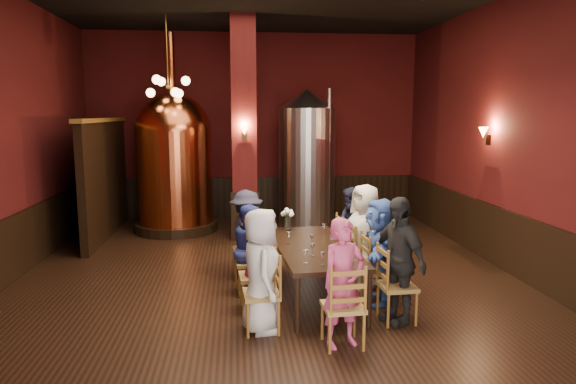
{
  "coord_description": "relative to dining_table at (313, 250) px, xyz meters",
  "views": [
    {
      "loc": [
        -0.48,
        -7.74,
        2.58
      ],
      "look_at": [
        0.33,
        0.2,
        1.35
      ],
      "focal_mm": 32.0,
      "sensor_mm": 36.0,
      "label": 1
    }
  ],
  "objects": [
    {
      "name": "person_3",
      "position": [
        -0.91,
        0.94,
        0.02
      ],
      "size": [
        0.68,
        0.99,
        1.41
      ],
      "primitive_type": "imported",
      "rotation": [
        0.0,
        0.0,
        1.76
      ],
      "color": "#1F1E2D",
      "rests_on": "ground"
    },
    {
      "name": "wine_glass_6",
      "position": [
        -0.33,
        0.14,
        0.15
      ],
      "size": [
        0.07,
        0.07,
        0.17
      ],
      "primitive_type": null,
      "color": "white",
      "rests_on": "dining_table"
    },
    {
      "name": "person_6",
      "position": [
        0.83,
        0.38,
        0.09
      ],
      "size": [
        0.7,
        0.87,
        1.55
      ],
      "primitive_type": "imported",
      "rotation": [
        0.0,
        0.0,
        5.02
      ],
      "color": "beige",
      "rests_on": "ground"
    },
    {
      "name": "partition",
      "position": [
        -3.79,
        4.05,
        0.51
      ],
      "size": [
        0.22,
        3.5,
        2.4
      ],
      "primitive_type": "cube",
      "color": "black",
      "rests_on": "ground"
    },
    {
      "name": "wine_glass_2",
      "position": [
        -0.1,
        -0.53,
        0.15
      ],
      "size": [
        0.07,
        0.07,
        0.17
      ],
      "primitive_type": null,
      "color": "white",
      "rests_on": "dining_table"
    },
    {
      "name": "wainscot_left",
      "position": [
        -4.55,
        0.85,
        -0.19
      ],
      "size": [
        0.08,
        9.9,
        1.0
      ],
      "primitive_type": "cube",
      "color": "black",
      "rests_on": "ground"
    },
    {
      "name": "sconce_column",
      "position": [
        -0.89,
        3.35,
        1.51
      ],
      "size": [
        0.2,
        0.2,
        0.36
      ],
      "primitive_type": null,
      "rotation": [
        0.0,
        0.0,
        3.14
      ],
      "color": "black",
      "rests_on": "column"
    },
    {
      "name": "wine_glass_4",
      "position": [
        0.25,
        0.61,
        0.15
      ],
      "size": [
        0.07,
        0.07,
        0.17
      ],
      "primitive_type": null,
      "color": "white",
      "rests_on": "dining_table"
    },
    {
      "name": "person_1",
      "position": [
        -0.83,
        -0.38,
        -0.03
      ],
      "size": [
        0.39,
        0.52,
        1.31
      ],
      "primitive_type": "imported",
      "rotation": [
        0.0,
        0.0,
        1.74
      ],
      "color": "maroon",
      "rests_on": "ground"
    },
    {
      "name": "chair_4",
      "position": [
        0.91,
        -0.94,
        -0.23
      ],
      "size": [
        0.49,
        0.49,
        0.92
      ],
      "primitive_type": null,
      "rotation": [
        0.0,
        0.0,
        1.63
      ],
      "color": "brown",
      "rests_on": "ground"
    },
    {
      "name": "person_0",
      "position": [
        -0.78,
        -1.05,
        0.05
      ],
      "size": [
        0.53,
        0.76,
        1.49
      ],
      "primitive_type": "imported",
      "rotation": [
        0.0,
        0.0,
        1.66
      ],
      "color": "silver",
      "rests_on": "ground"
    },
    {
      "name": "rose_vase",
      "position": [
        -0.26,
        0.99,
        0.3
      ],
      "size": [
        0.21,
        0.21,
        0.36
      ],
      "color": "white",
      "rests_on": "dining_table"
    },
    {
      "name": "wainscot_back",
      "position": [
        -0.59,
        5.81,
        -0.19
      ],
      "size": [
        7.9,
        0.08,
        1.0
      ],
      "primitive_type": "cube",
      "color": "black",
      "rests_on": "ground"
    },
    {
      "name": "wainscot_right",
      "position": [
        3.37,
        0.85,
        -0.19
      ],
      "size": [
        0.08,
        9.9,
        1.0
      ],
      "primitive_type": "cube",
      "color": "black",
      "rests_on": "ground"
    },
    {
      "name": "chair_8",
      "position": [
        0.1,
        -1.55,
        -0.23
      ],
      "size": [
        0.49,
        0.49,
        0.92
      ],
      "primitive_type": null,
      "rotation": [
        0.0,
        0.0,
        3.21
      ],
      "color": "brown",
      "rests_on": "ground"
    },
    {
      "name": "person_5",
      "position": [
        0.87,
        -0.27,
        0.04
      ],
      "size": [
        0.65,
        1.4,
        1.45
      ],
      "primitive_type": "imported",
      "rotation": [
        0.0,
        0.0,
        4.54
      ],
      "color": "#3859A8",
      "rests_on": "ground"
    },
    {
      "name": "wine_glass_3",
      "position": [
        -0.03,
        -0.95,
        0.15
      ],
      "size": [
        0.07,
        0.07,
        0.17
      ],
      "primitive_type": null,
      "color": "white",
      "rests_on": "dining_table"
    },
    {
      "name": "sconce_wall",
      "position": [
        3.31,
        1.65,
        1.51
      ],
      "size": [
        0.2,
        0.2,
        0.36
      ],
      "primitive_type": null,
      "rotation": [
        0.0,
        0.0,
        1.57
      ],
      "color": "black",
      "rests_on": "room"
    },
    {
      "name": "wine_glass_0",
      "position": [
        -0.22,
        -0.84,
        0.15
      ],
      "size": [
        0.07,
        0.07,
        0.17
      ],
      "primitive_type": null,
      "color": "white",
      "rests_on": "dining_table"
    },
    {
      "name": "chair_7",
      "position": [
        0.78,
        1.05,
        -0.23
      ],
      "size": [
        0.49,
        0.49,
        0.92
      ],
      "primitive_type": null,
      "rotation": [
        0.0,
        0.0,
        1.63
      ],
      "color": "brown",
      "rests_on": "ground"
    },
    {
      "name": "column",
      "position": [
        -0.89,
        3.65,
        1.56
      ],
      "size": [
        0.58,
        0.58,
        4.5
      ],
      "primitive_type": "cube",
      "color": "#4B1010",
      "rests_on": "ground"
    },
    {
      "name": "chair_5",
      "position": [
        0.87,
        -0.27,
        -0.23
      ],
      "size": [
        0.49,
        0.49,
        0.92
      ],
      "primitive_type": null,
      "rotation": [
        0.0,
        0.0,
        1.63
      ],
      "color": "brown",
      "rests_on": "ground"
    },
    {
      "name": "copper_kettle",
      "position": [
        -2.39,
        4.44,
        0.87
      ],
      "size": [
        2.09,
        2.09,
        4.26
      ],
      "rotation": [
        0.0,
        0.0,
        0.39
      ],
      "color": "black",
      "rests_on": "ground"
    },
    {
      "name": "person_4",
      "position": [
        0.91,
        -0.94,
        0.1
      ],
      "size": [
        0.7,
        1.01,
        1.58
      ],
      "primitive_type": "imported",
      "rotation": [
        0.0,
        0.0,
        5.09
      ],
      "color": "black",
      "rests_on": "ground"
    },
    {
      "name": "room",
      "position": [
        -0.59,
        0.85,
        1.56
      ],
      "size": [
        10.0,
        10.02,
        4.5
      ],
      "color": "black",
      "rests_on": "ground"
    },
    {
      "name": "person_7",
      "position": [
        0.78,
        1.05,
        0.01
      ],
      "size": [
        0.52,
        0.75,
        1.4
      ],
      "primitive_type": "imported",
      "rotation": [
        0.0,
        0.0,
        5.0
      ],
      "color": "black",
      "rests_on": "ground"
    },
    {
      "name": "chair_2",
      "position": [
        -0.87,
        0.27,
        -0.23
      ],
      "size": [
        0.49,
        0.49,
        0.92
      ],
      "primitive_type": null,
      "rotation": [
        0.0,
        0.0,
        -1.51
      ],
      "color": "brown",
      "rests_on": "ground"
    },
    {
      "name": "person_2",
      "position": [
        -0.87,
        0.27,
        -0.04
      ],
      "size": [
        0.37,
        0.66,
        1.3
      ],
      "primitive_type": "imported",
      "rotation": [
        0.0,
        0.0,
        1.48
      ],
      "color": "navy",
      "rests_on": "ground"
    },
    {
      "name": "pendant_cluster",
      "position": [
        -2.39,
        3.75,
        2.41
      ],
      "size": [
        0.9,
        0.9,
        1.7
      ],
      "primitive_type": null,
      "color": "#A57226",
      "rests_on": "room"
    },
    {
      "name": "person_8",
      "position": [
        0.1,
        -1.55,
        0.04
      ],
      "size": [
        0.62,
        0.52,
        1.46
      ],
      "primitive_type": "imported",
      "rotation": [
        0.0,
        0.0,
        6.65
      ],
      "color": "#AE3A65",
      "rests_on": "ground"
    },
    {
      "name": "wine_glass_7",
      "position": [
        -0.03,
        -0.07,
        0.15
      ],
      "size": [
        0.07,
        0.07,
        0.17
      ],
      "primitive_type": null,
      "color": "white",
      "rests_on": "dining_table"
    },
    {
      "name": "chair_6",
      "position": [
        0.83,
        0.38,
        -0.23
      ],
      "size": [
        0.49,
        0.49,
        0.92
      ],
      "primitive_type": null,
      "rotation": [
        0.0,
        0.0,
        1.63
      ],
      "color": "brown",
      "rests_on": "ground"
    },
    {
      "name": "dining_table",
      "position": [
        0.0,
        0.0,
        0.0
      ],
      "size": [
        1.15,
        2.46,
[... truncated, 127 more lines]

